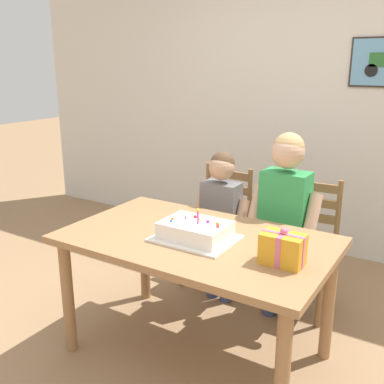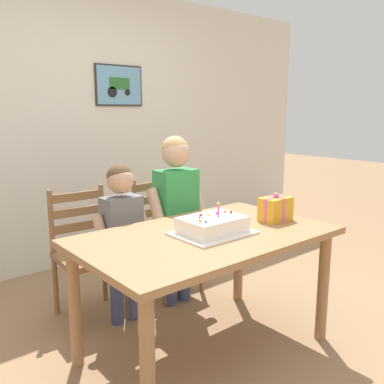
% 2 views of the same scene
% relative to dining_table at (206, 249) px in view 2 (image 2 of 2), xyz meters
% --- Properties ---
extents(ground_plane, '(20.00, 20.00, 0.00)m').
position_rel_dining_table_xyz_m(ground_plane, '(0.00, 0.00, -0.66)').
color(ground_plane, '#997551').
extents(back_wall, '(6.40, 0.11, 2.60)m').
position_rel_dining_table_xyz_m(back_wall, '(0.00, 1.97, 0.64)').
color(back_wall, silver).
rests_on(back_wall, ground).
extents(dining_table, '(1.50, 0.90, 0.75)m').
position_rel_dining_table_xyz_m(dining_table, '(0.00, 0.00, 0.00)').
color(dining_table, '#9E7047').
rests_on(dining_table, ground).
extents(birthday_cake, '(0.44, 0.34, 0.19)m').
position_rel_dining_table_xyz_m(birthday_cake, '(0.01, -0.04, 0.15)').
color(birthday_cake, white).
rests_on(birthday_cake, dining_table).
extents(gift_box_red_large, '(0.21, 0.14, 0.19)m').
position_rel_dining_table_xyz_m(gift_box_red_large, '(0.53, -0.08, 0.18)').
color(gift_box_red_large, gold).
rests_on(gift_box_red_large, dining_table).
extents(chair_left, '(0.44, 0.44, 0.92)m').
position_rel_dining_table_xyz_m(chair_left, '(-0.34, 0.88, -0.19)').
color(chair_left, brown).
rests_on(chair_left, ground).
extents(chair_right, '(0.44, 0.44, 0.92)m').
position_rel_dining_table_xyz_m(chair_right, '(0.34, 0.88, -0.19)').
color(chair_right, brown).
rests_on(chair_right, ground).
extents(child_older, '(0.46, 0.26, 1.28)m').
position_rel_dining_table_xyz_m(child_older, '(0.27, 0.64, 0.12)').
color(child_older, '#38426B').
rests_on(child_older, ground).
extents(child_younger, '(0.40, 0.23, 1.11)m').
position_rel_dining_table_xyz_m(child_younger, '(-0.19, 0.64, 0.02)').
color(child_younger, '#38426B').
rests_on(child_younger, ground).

